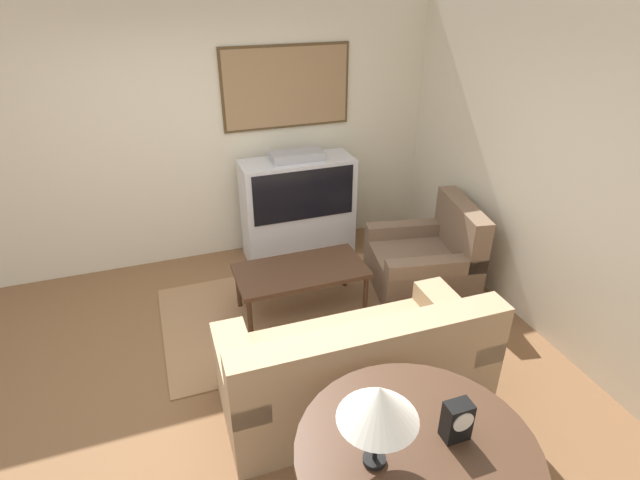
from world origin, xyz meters
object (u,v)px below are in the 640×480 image
(table_lamp, at_px, (379,404))
(tv, at_px, (298,207))
(armchair, at_px, (426,261))
(console_table, at_px, (417,459))
(mantel_clock, at_px, (457,421))
(coffee_table, at_px, (301,273))
(couch, at_px, (356,369))

(table_lamp, bearing_deg, tv, 78.96)
(tv, height_order, armchair, tv)
(table_lamp, bearing_deg, console_table, -3.31)
(armchair, bearing_deg, mantel_clock, -17.43)
(armchair, bearing_deg, coffee_table, -79.06)
(coffee_table, height_order, mantel_clock, mantel_clock)
(console_table, height_order, table_lamp, table_lamp)
(tv, height_order, couch, tv)
(armchair, xyz_separation_m, table_lamp, (-1.65, -2.27, 0.90))
(tv, bearing_deg, couch, -96.79)
(armchair, distance_m, console_table, 2.73)
(console_table, xyz_separation_m, table_lamp, (-0.23, 0.01, 0.44))
(console_table, bearing_deg, armchair, 58.14)
(armchair, distance_m, table_lamp, 2.95)
(tv, xyz_separation_m, mantel_clock, (-0.21, -3.31, 0.34))
(tv, xyz_separation_m, console_table, (-0.42, -3.33, 0.17))
(couch, relative_size, mantel_clock, 8.74)
(console_table, bearing_deg, mantel_clock, 3.27)
(couch, xyz_separation_m, mantel_clock, (0.05, -1.07, 0.59))
(armchair, relative_size, table_lamp, 2.30)
(table_lamp, distance_m, mantel_clock, 0.51)
(mantel_clock, bearing_deg, tv, 86.31)
(coffee_table, bearing_deg, console_table, -93.00)
(tv, distance_m, mantel_clock, 3.34)
(console_table, distance_m, table_lamp, 0.49)
(couch, height_order, armchair, couch)
(coffee_table, bearing_deg, armchair, 0.25)
(tv, bearing_deg, table_lamp, -101.04)
(couch, xyz_separation_m, console_table, (-0.15, -1.08, 0.42))
(armchair, distance_m, mantel_clock, 2.66)
(armchair, height_order, console_table, armchair)
(coffee_table, distance_m, table_lamp, 2.42)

